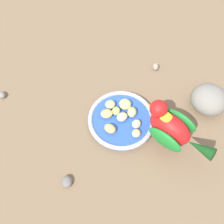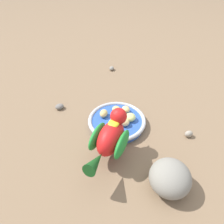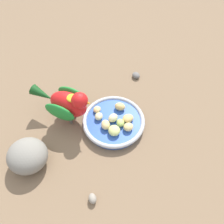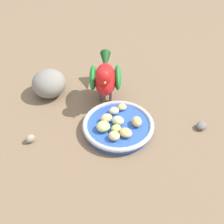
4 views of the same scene
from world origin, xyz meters
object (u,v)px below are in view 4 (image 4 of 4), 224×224
Objects in this scene: feeding_bowl at (117,126)px; apple_piece_8 at (106,118)px; rock_large at (49,83)px; apple_piece_0 at (122,107)px; apple_piece_4 at (118,121)px; apple_piece_5 at (114,111)px; apple_piece_3 at (103,126)px; apple_piece_1 at (137,122)px; pebble_2 at (30,139)px; apple_piece_2 at (126,132)px; apple_piece_7 at (116,129)px; apple_piece_6 at (114,136)px; pebble_0 at (201,126)px; parrot at (105,77)px.

feeding_bowl is 0.04m from apple_piece_8.
apple_piece_0 is at bearing 131.28° from rock_large.
apple_piece_4 reaches higher than apple_piece_5.
apple_piece_3 reaches higher than apple_piece_5.
apple_piece_1 reaches higher than pebble_2.
apple_piece_0 is at bearing -167.76° from apple_piece_5.
apple_piece_2 is at bearing 155.88° from pebble_2.
apple_piece_7 is 0.28m from rock_large.
rock_large is at bearing -62.31° from apple_piece_4.
apple_piece_6 reaches higher than apple_piece_7.
apple_piece_0 is 0.24m from rock_large.
pebble_0 is at bearing 162.85° from apple_piece_7.
apple_piece_0 is 0.27m from pebble_2.
apple_piece_2 and apple_piece_5 have the same top height.
apple_piece_0 is at bearing -126.27° from apple_piece_6.
parrot is 0.30m from pebble_0.
apple_piece_5 is 0.11m from parrot.
pebble_0 is 0.46m from pebble_2.
parrot is 6.20× the size of pebble_0.
apple_piece_5 reaches higher than apple_piece_0.
apple_piece_2 is at bearing -12.45° from pebble_0.
apple_piece_1 is at bearing 166.75° from apple_piece_3.
apple_piece_8 reaches higher than apple_piece_7.
apple_piece_8 is 0.21m from pebble_2.
apple_piece_3 is at bearing 40.90° from apple_piece_5.
apple_piece_6 reaches higher than pebble_0.
apple_piece_1 is at bearing 152.86° from apple_piece_4.
apple_piece_6 is at bearing 54.95° from feeding_bowl.
apple_piece_8 is at bearing 170.59° from pebble_2.
apple_piece_3 is 1.13× the size of apple_piece_4.
parrot reaches higher than pebble_2.
apple_piece_0 is 0.74× the size of apple_piece_2.
pebble_0 is at bearing 140.69° from apple_piece_0.
pebble_0 is at bearing 167.55° from apple_piece_2.
apple_piece_2 is at bearing 27.94° from apple_piece_1.
apple_piece_1 is 0.05m from apple_piece_2.
apple_piece_0 is 0.12m from apple_piece_6.
apple_piece_5 is at bearing -147.43° from apple_piece_8.
apple_piece_8 is (0.06, 0.03, 0.00)m from apple_piece_0.
parrot is 1.82× the size of rock_large.
apple_piece_0 is 0.10m from apple_piece_3.
parrot reaches higher than apple_piece_4.
rock_large is (0.08, -0.23, 0.01)m from apple_piece_3.
apple_piece_2 reaches higher than feeding_bowl.
apple_piece_5 is 1.07× the size of pebble_2.
apple_piece_0 is 0.71× the size of apple_piece_3.
apple_piece_2 is 0.09m from apple_piece_5.
feeding_bowl is at bearing 50.06° from apple_piece_4.
apple_piece_4 is at bearing -27.14° from apple_piece_1.
apple_piece_0 is 0.10m from apple_piece_2.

